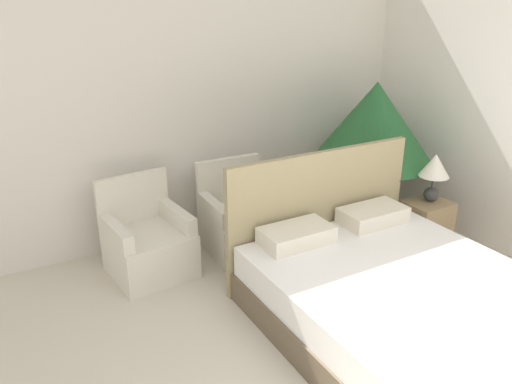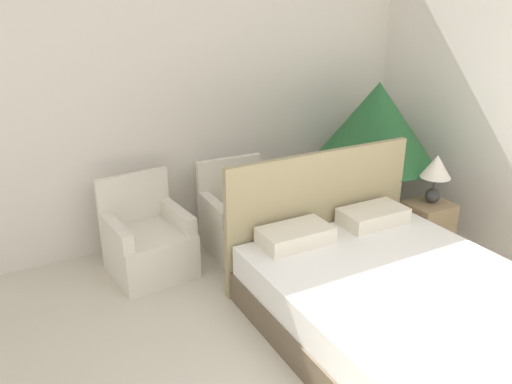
% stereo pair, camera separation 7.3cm
% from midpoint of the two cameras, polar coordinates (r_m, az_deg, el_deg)
% --- Properties ---
extents(wall_back, '(10.00, 0.06, 2.90)m').
position_cam_midpoint_polar(wall_back, '(5.08, -6.70, 10.71)').
color(wall_back, silver).
rests_on(wall_back, ground_plane).
extents(bed, '(1.85, 2.22, 1.16)m').
position_cam_midpoint_polar(bed, '(3.96, 16.29, -11.82)').
color(bed, brown).
rests_on(bed, ground_plane).
extents(armchair_near_window_left, '(0.75, 0.74, 0.88)m').
position_cam_midpoint_polar(armchair_near_window_left, '(4.69, -11.73, -5.95)').
color(armchair_near_window_left, silver).
rests_on(armchair_near_window_left, ground_plane).
extents(armchair_near_window_right, '(0.71, 0.70, 0.88)m').
position_cam_midpoint_polar(armchair_near_window_right, '(5.00, -1.28, -3.65)').
color(armchair_near_window_right, silver).
rests_on(armchair_near_window_right, ground_plane).
extents(potted_palm, '(1.27, 1.27, 1.58)m').
position_cam_midpoint_polar(potted_palm, '(5.39, 13.92, 7.27)').
color(potted_palm, '#4C4C4C').
rests_on(potted_palm, ground_plane).
extents(nightstand, '(0.42, 0.36, 0.52)m').
position_cam_midpoint_polar(nightstand, '(5.23, 19.30, -3.84)').
color(nightstand, '#937A56').
rests_on(nightstand, ground_plane).
extents(table_lamp, '(0.29, 0.29, 0.48)m').
position_cam_midpoint_polar(table_lamp, '(5.04, 20.28, 2.32)').
color(table_lamp, '#333333').
rests_on(table_lamp, nightstand).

